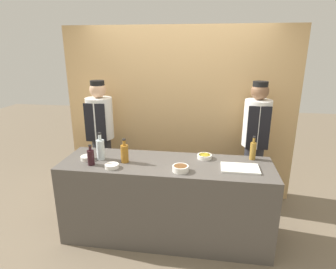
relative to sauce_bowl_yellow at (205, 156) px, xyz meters
name	(u,v)px	position (x,y,z in m)	size (l,w,h in m)	color
ground_plane	(166,234)	(-0.41, -0.19, -0.94)	(14.00, 14.00, 0.00)	#756651
cabinet_wall	(178,114)	(-0.41, 0.96, 0.26)	(3.22, 0.18, 2.40)	tan
counter	(166,200)	(-0.41, -0.19, -0.48)	(2.30, 0.69, 0.92)	#514C47
sauce_bowl_yellow	(205,156)	(0.00, 0.00, 0.00)	(0.16, 0.16, 0.05)	white
sauce_bowl_white	(87,158)	(-1.29, -0.23, 0.00)	(0.15, 0.15, 0.04)	white
sauce_bowl_purple	(112,166)	(-0.95, -0.40, 0.00)	(0.14, 0.14, 0.04)	white
sauce_bowl_brown	(180,168)	(-0.23, -0.38, 0.01)	(0.16, 0.16, 0.06)	white
cutting_board	(240,168)	(0.37, -0.24, -0.02)	(0.39, 0.25, 0.02)	white
bottle_amber	(125,153)	(-0.86, -0.23, 0.08)	(0.08, 0.08, 0.27)	#9E661E
bottle_wine	(91,157)	(-1.19, -0.36, 0.06)	(0.07, 0.07, 0.22)	black
bottle_vinegar	(253,150)	(0.53, 0.06, 0.08)	(0.07, 0.07, 0.27)	olive
bottle_clear	(101,149)	(-1.15, -0.19, 0.09)	(0.09, 0.09, 0.31)	silver
chef_left	(101,137)	(-1.45, 0.57, -0.02)	(0.36, 0.36, 1.70)	#28282D
chef_right	(255,142)	(0.63, 0.57, 0.00)	(0.34, 0.34, 1.72)	#28282D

